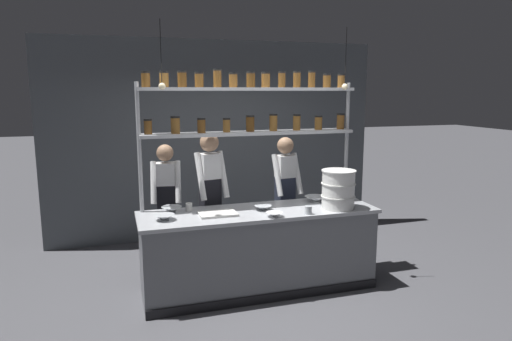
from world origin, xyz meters
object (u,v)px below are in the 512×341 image
Objects in this scene: container_stack at (338,189)px; serving_cup_by_board at (189,207)px; prep_bowl_near_right at (172,209)px; prep_bowl_center_back at (315,199)px; prep_bowl_near_left at (164,217)px; serving_cup_front at (308,210)px; chef_right at (285,192)px; prep_bowl_center_front at (263,208)px; chef_center at (210,194)px; cutting_board at (218,214)px; prep_bowl_far_left at (274,215)px; spice_shelf_unit at (250,114)px; chef_left at (167,200)px.

serving_cup_by_board is (-1.62, 0.39, -0.18)m from container_stack.
prep_bowl_center_back is at bearing -1.64° from prep_bowl_near_right.
serving_cup_front reaches higher than prep_bowl_near_left.
chef_right is at bearing 19.05° from serving_cup_by_board.
container_stack is 2.23× the size of prep_bowl_center_front.
prep_bowl_near_right is (-0.98, 0.22, 0.00)m from prep_bowl_center_front.
chef_center is 0.60m from cutting_board.
chef_right reaches higher than serving_cup_by_board.
cutting_board is (-0.04, -0.59, -0.08)m from chef_center.
serving_cup_front is at bearing -15.19° from cutting_board.
cutting_board is 4.59× the size of serving_cup_by_board.
prep_bowl_far_left is (-0.69, -0.47, -0.01)m from prep_bowl_center_back.
chef_center is 20.03× the size of serving_cup_by_board.
prep_bowl_near_right is (-1.81, 0.39, -0.19)m from container_stack.
prep_bowl_near_right is 2.55× the size of serving_cup_by_board.
chef_right is 0.92m from container_stack.
prep_bowl_near_right reaches higher than prep_bowl_center_front.
chef_center reaches higher than cutting_board.
spice_shelf_unit is at bearing -157.73° from chef_right.
chef_center reaches higher than serving_cup_by_board.
spice_shelf_unit is 1.53× the size of chef_right.
chef_center is 6.87× the size of prep_bowl_center_back.
chef_center reaches higher than prep_bowl_far_left.
serving_cup_by_board is at bearing 164.28° from prep_bowl_center_front.
serving_cup_front is at bearing -55.20° from chef_center.
spice_shelf_unit is at bearing -20.56° from chef_left.
prep_bowl_center_front is 0.88× the size of prep_bowl_near_right.
container_stack is 2.04× the size of prep_bowl_near_left.
prep_bowl_near_right reaches higher than prep_bowl_far_left.
container_stack is (1.31, -0.72, 0.12)m from chef_center.
chef_center is at bearing 45.42° from prep_bowl_near_left.
spice_shelf_unit reaches higher than chef_left.
prep_bowl_center_front is at bearing -80.54° from spice_shelf_unit.
prep_bowl_near_left is (-0.12, -0.91, 0.04)m from chef_left.
prep_bowl_center_back reaches higher than prep_bowl_near_right.
prep_bowl_far_left reaches higher than cutting_board.
serving_cup_by_board reaches higher than prep_bowl_far_left.
chef_left is 18.30× the size of serving_cup_by_board.
cutting_board is 0.53m from prep_bowl_near_right.
prep_bowl_far_left is (1.12, -0.22, -0.00)m from prep_bowl_near_left.
container_stack is 1.68m from serving_cup_by_board.
chef_left is at bearing 82.20° from prep_bowl_near_left.
container_stack is at bearing -13.58° from serving_cup_by_board.
cutting_board is at bearing 174.63° from container_stack.
chef_right is at bearing 24.80° from prep_bowl_near_left.
spice_shelf_unit is at bearing 99.46° from prep_bowl_center_front.
container_stack reaches higher than prep_bowl_center_back.
container_stack is 4.95× the size of serving_cup_front.
serving_cup_front reaches higher than prep_bowl_far_left.
chef_left is 1.49m from chef_right.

